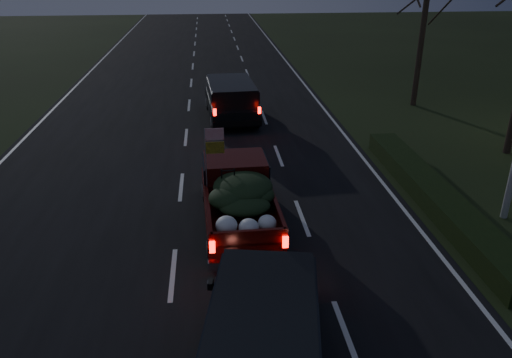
{
  "coord_description": "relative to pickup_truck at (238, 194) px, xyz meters",
  "views": [
    {
      "loc": [
        1.03,
        -10.14,
        6.98
      ],
      "look_at": [
        2.25,
        2.53,
        1.3
      ],
      "focal_mm": 35.0,
      "sensor_mm": 36.0,
      "label": 1
    }
  ],
  "objects": [
    {
      "name": "rear_suv",
      "position": [
        0.1,
        -5.54,
        0.02
      ],
      "size": [
        2.64,
        4.8,
        1.31
      ],
      "rotation": [
        0.0,
        0.0,
        -0.17
      ],
      "color": "black",
      "rests_on": "ground"
    },
    {
      "name": "lead_suv",
      "position": [
        0.32,
        10.16,
        0.13
      ],
      "size": [
        2.39,
        5.15,
        1.45
      ],
      "rotation": [
        0.0,
        0.0,
        0.06
      ],
      "color": "black",
      "rests_on": "ground"
    },
    {
      "name": "ground",
      "position": [
        -1.74,
        -2.31,
        -0.97
      ],
      "size": [
        120.0,
        120.0,
        0.0
      ],
      "primitive_type": "plane",
      "color": "black",
      "rests_on": "ground"
    },
    {
      "name": "pickup_truck",
      "position": [
        0.0,
        0.0,
        0.0
      ],
      "size": [
        2.06,
        4.99,
        2.58
      ],
      "rotation": [
        0.0,
        0.0,
        0.03
      ],
      "color": "#3B0A08",
      "rests_on": "ground"
    },
    {
      "name": "road_asphalt",
      "position": [
        -1.74,
        -2.31,
        -0.96
      ],
      "size": [
        14.0,
        120.0,
        0.02
      ],
      "primitive_type": "cube",
      "color": "black",
      "rests_on": "ground"
    },
    {
      "name": "hedge_row",
      "position": [
        6.06,
        0.69,
        -0.67
      ],
      "size": [
        1.0,
        10.0,
        0.6
      ],
      "primitive_type": "cube",
      "color": "black",
      "rests_on": "ground"
    }
  ]
}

